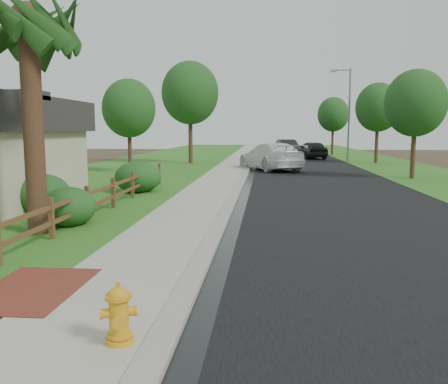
# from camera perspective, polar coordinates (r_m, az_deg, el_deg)

# --- Properties ---
(ground) EXTENTS (120.00, 120.00, 0.00)m
(ground) POSITION_cam_1_polar(r_m,az_deg,el_deg) (8.97, -6.27, -10.45)
(ground) COLOR #3C2F21
(road) EXTENTS (8.00, 90.00, 0.02)m
(road) POSITION_cam_1_polar(r_m,az_deg,el_deg) (43.54, 8.91, 3.76)
(road) COLOR black
(road) RESTS_ON ground
(curb) EXTENTS (0.40, 90.00, 0.12)m
(curb) POSITION_cam_1_polar(r_m,az_deg,el_deg) (43.46, 3.37, 3.90)
(curb) COLOR gray
(curb) RESTS_ON ground
(wet_gutter) EXTENTS (0.50, 90.00, 0.00)m
(wet_gutter) POSITION_cam_1_polar(r_m,az_deg,el_deg) (43.46, 3.83, 3.84)
(wet_gutter) COLOR black
(wet_gutter) RESTS_ON road
(sidewalk) EXTENTS (2.20, 90.00, 0.10)m
(sidewalk) POSITION_cam_1_polar(r_m,az_deg,el_deg) (43.52, 1.65, 3.90)
(sidewalk) COLOR #A19C8C
(sidewalk) RESTS_ON ground
(grass_strip) EXTENTS (1.60, 90.00, 0.06)m
(grass_strip) POSITION_cam_1_polar(r_m,az_deg,el_deg) (43.68, -0.84, 3.89)
(grass_strip) COLOR #245D1A
(grass_strip) RESTS_ON ground
(lawn_near) EXTENTS (9.00, 90.00, 0.04)m
(lawn_near) POSITION_cam_1_polar(r_m,az_deg,el_deg) (44.52, -7.53, 3.88)
(lawn_near) COLOR #245D1A
(lawn_near) RESTS_ON ground
(verge_far) EXTENTS (6.00, 90.00, 0.04)m
(verge_far) POSITION_cam_1_polar(r_m,az_deg,el_deg) (44.54, 17.82, 3.59)
(verge_far) COLOR #245D1A
(verge_far) RESTS_ON ground
(brick_patch) EXTENTS (1.60, 2.40, 0.11)m
(brick_patch) POSITION_cam_1_polar(r_m,az_deg,el_deg) (8.76, -22.15, -11.03)
(brick_patch) COLOR maroon
(brick_patch) RESTS_ON ground
(ranch_fence) EXTENTS (0.12, 16.92, 1.10)m
(ranch_fence) POSITION_cam_1_polar(r_m,az_deg,el_deg) (15.83, -14.56, -0.52)
(ranch_fence) COLOR #52311B
(ranch_fence) RESTS_ON ground
(palm_tree) EXTENTS (3.60, 3.60, 6.60)m
(palm_tree) POSITION_cam_1_polar(r_m,az_deg,el_deg) (13.58, -22.55, 18.68)
(palm_tree) COLOR #352215
(palm_tree) RESTS_ON ground
(fire_hydrant) EXTENTS (0.52, 0.42, 0.78)m
(fire_hydrant) POSITION_cam_1_polar(r_m,az_deg,el_deg) (6.24, -12.54, -14.26)
(fire_hydrant) COLOR orange
(fire_hydrant) RESTS_ON sidewalk
(white_suv) EXTENTS (5.07, 6.92, 1.86)m
(white_suv) POSITION_cam_1_polar(r_m,az_deg,el_deg) (32.94, 5.61, 4.29)
(white_suv) COLOR white
(white_suv) RESTS_ON road
(dark_car_mid) EXTENTS (2.94, 5.25, 1.69)m
(dark_car_mid) POSITION_cam_1_polar(r_m,az_deg,el_deg) (46.65, 10.52, 5.02)
(dark_car_mid) COLOR black
(dark_car_mid) RESTS_ON road
(dark_car_far) EXTENTS (2.90, 5.42, 1.70)m
(dark_car_far) POSITION_cam_1_polar(r_m,az_deg,el_deg) (53.00, 7.63, 5.36)
(dark_car_far) COLOR black
(dark_car_far) RESTS_ON road
(streetlight) EXTENTS (1.81, 0.56, 7.92)m
(streetlight) POSITION_cam_1_polar(r_m,az_deg,el_deg) (42.21, 14.63, 9.58)
(streetlight) COLOR gray
(streetlight) RESTS_ON ground
(boulder) EXTENTS (1.47, 1.28, 0.83)m
(boulder) POSITION_cam_1_polar(r_m,az_deg,el_deg) (14.46, -17.83, -2.21)
(boulder) COLOR brown
(boulder) RESTS_ON ground
(shrub_a) EXTENTS (1.92, 1.92, 1.14)m
(shrub_a) POSITION_cam_1_polar(r_m,az_deg,el_deg) (14.25, -18.16, -1.71)
(shrub_a) COLOR #163F16
(shrub_a) RESTS_ON ground
(shrub_c) EXTENTS (1.92, 1.92, 1.31)m
(shrub_c) POSITION_cam_1_polar(r_m,az_deg,el_deg) (16.83, -21.04, -0.19)
(shrub_c) COLOR #163F16
(shrub_c) RESTS_ON ground
(shrub_d) EXTENTS (2.59, 2.59, 1.39)m
(shrub_d) POSITION_cam_1_polar(r_m,az_deg,el_deg) (21.17, -10.30, 1.77)
(shrub_d) COLOR #163F16
(shrub_d) RESTS_ON ground
(tree_near_left) EXTENTS (3.37, 3.37, 5.98)m
(tree_near_left) POSITION_cam_1_polar(r_m,az_deg,el_deg) (31.04, -11.38, 9.83)
(tree_near_left) COLOR #352215
(tree_near_left) RESTS_ON ground
(tree_near_right) EXTENTS (3.39, 3.39, 6.10)m
(tree_near_right) POSITION_cam_1_polar(r_m,az_deg,el_deg) (28.72, 22.06, 9.86)
(tree_near_right) COLOR #352215
(tree_near_right) RESTS_ON ground
(tree_mid_left) EXTENTS (4.64, 4.64, 8.30)m
(tree_mid_left) POSITION_cam_1_polar(r_m,az_deg,el_deg) (39.36, -4.10, 11.78)
(tree_mid_left) COLOR #352215
(tree_mid_left) RESTS_ON ground
(tree_mid_right) EXTENTS (3.64, 3.64, 6.60)m
(tree_mid_right) POSITION_cam_1_polar(r_m,az_deg,el_deg) (41.31, 18.04, 9.65)
(tree_mid_right) COLOR #352215
(tree_mid_right) RESTS_ON ground
(tree_far_right) EXTENTS (3.45, 3.45, 6.36)m
(tree_far_right) POSITION_cam_1_polar(r_m,az_deg,el_deg) (54.12, 13.00, 9.07)
(tree_far_right) COLOR #352215
(tree_far_right) RESTS_ON ground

